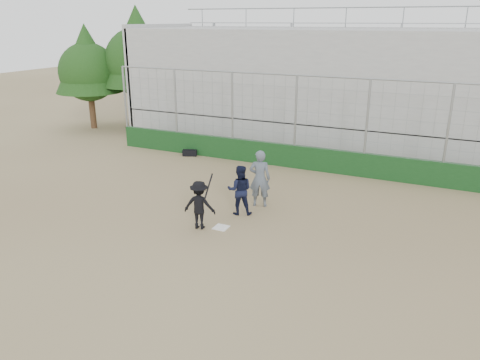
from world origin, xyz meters
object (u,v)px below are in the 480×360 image
at_px(batter_at_plate, 199,205).
at_px(equipment_bag, 190,153).
at_px(catcher_crouched, 240,198).
at_px(umpire, 260,181).

height_order(batter_at_plate, equipment_bag, batter_at_plate).
bearing_deg(batter_at_plate, catcher_crouched, 66.15).
xyz_separation_m(batter_at_plate, umpire, (0.97, 2.49, 0.13)).
bearing_deg(umpire, batter_at_plate, 52.96).
bearing_deg(umpire, equipment_bag, -54.83).
relative_size(batter_at_plate, equipment_bag, 2.34).
distance_m(batter_at_plate, equipment_bag, 8.30).
relative_size(batter_at_plate, catcher_crouched, 1.49).
xyz_separation_m(catcher_crouched, equipment_bag, (-5.18, 5.43, -0.43)).
bearing_deg(equipment_bag, batter_at_plate, -56.95).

